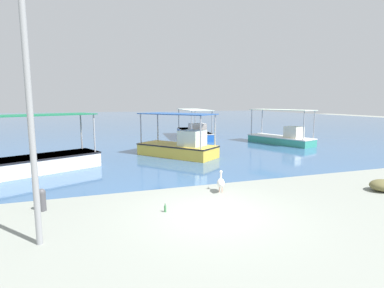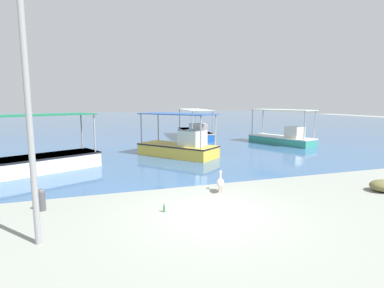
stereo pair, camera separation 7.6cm
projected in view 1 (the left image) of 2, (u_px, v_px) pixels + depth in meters
name	position (u px, v px, depth m)	size (l,w,h in m)	color
ground	(213.00, 213.00, 9.09)	(120.00, 120.00, 0.00)	gray
harbor_water	(112.00, 120.00, 54.18)	(110.00, 90.00, 0.00)	#395F8D
fishing_boat_near_left	(180.00, 146.00, 18.39)	(4.63, 5.08, 2.64)	gold
fishing_boat_outer	(282.00, 137.00, 23.78)	(3.35, 5.65, 2.74)	teal
fishing_boat_near_right	(194.00, 132.00, 27.75)	(2.78, 7.05, 2.64)	blue
fishing_boat_far_right	(25.00, 162.00, 13.91)	(6.90, 4.63, 2.76)	white
pelican	(221.00, 182.00, 11.17)	(0.49, 0.76, 0.80)	#E0997A
lamp_post	(28.00, 91.00, 6.63)	(0.28, 0.28, 6.47)	gray
mooring_bollard	(42.00, 199.00, 9.25)	(0.24, 0.24, 0.71)	#47474C
net_pile	(383.00, 185.00, 11.33)	(0.99, 0.84, 0.44)	brown
glass_bottle	(165.00, 209.00, 9.19)	(0.07, 0.07, 0.27)	#3F7F4C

